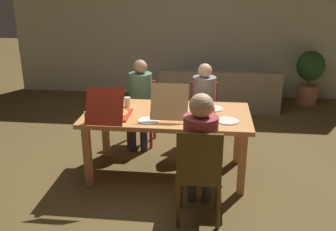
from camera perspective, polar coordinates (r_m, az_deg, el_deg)
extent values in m
plane|color=brown|center=(4.78, -0.13, -8.44)|extent=(20.00, 20.00, 0.00)
cube|color=beige|center=(7.61, 2.76, 12.96)|extent=(6.85, 0.12, 2.68)
cube|color=#CC8648|center=(4.47, -0.14, 0.06)|extent=(1.92, 0.97, 0.05)
cube|color=#D38751|center=(4.45, -11.83, -5.93)|extent=(0.08, 0.08, 0.73)
cube|color=#D38751|center=(4.26, 10.91, -7.06)|extent=(0.08, 0.08, 0.73)
cube|color=#D38751|center=(5.12, -9.25, -2.20)|extent=(0.08, 0.08, 0.73)
cube|color=#D38751|center=(4.96, 10.29, -3.01)|extent=(0.08, 0.08, 0.73)
cylinder|color=#AD241D|center=(5.28, 6.95, -2.90)|extent=(0.04, 0.04, 0.47)
cylinder|color=#AD241D|center=(5.28, 3.34, -2.76)|extent=(0.04, 0.04, 0.47)
cylinder|color=#AD241D|center=(5.61, 6.94, -1.49)|extent=(0.04, 0.04, 0.47)
cylinder|color=#AD241D|center=(5.61, 3.54, -1.36)|extent=(0.04, 0.04, 0.47)
cube|color=#AD241D|center=(5.36, 5.27, 0.30)|extent=(0.39, 0.42, 0.02)
cube|color=#AD241D|center=(5.47, 5.39, 2.99)|extent=(0.37, 0.03, 0.39)
cylinder|color=#3B3247|center=(5.18, 5.98, -3.21)|extent=(0.10, 0.10, 0.49)
cylinder|color=#3B3247|center=(5.18, 4.27, -3.14)|extent=(0.10, 0.10, 0.49)
cube|color=#3B3247|center=(5.20, 5.26, 0.38)|extent=(0.28, 0.30, 0.11)
cylinder|color=gray|center=(5.26, 5.37, 3.28)|extent=(0.31, 0.31, 0.46)
sphere|color=#D6AE86|center=(5.18, 5.49, 6.62)|extent=(0.19, 0.19, 0.19)
cylinder|color=brown|center=(4.02, 1.89, -10.52)|extent=(0.04, 0.04, 0.47)
cylinder|color=brown|center=(4.02, 7.38, -10.74)|extent=(0.04, 0.04, 0.47)
cylinder|color=brown|center=(3.74, 1.47, -13.15)|extent=(0.04, 0.04, 0.47)
cylinder|color=brown|center=(3.73, 7.44, -13.40)|extent=(0.04, 0.04, 0.47)
cube|color=brown|center=(3.75, 4.65, -8.76)|extent=(0.44, 0.39, 0.02)
cube|color=brown|center=(3.47, 4.67, -6.46)|extent=(0.41, 0.03, 0.50)
cylinder|color=#414040|center=(4.14, 3.58, -9.47)|extent=(0.10, 0.10, 0.49)
cylinder|color=#414040|center=(4.13, 5.83, -9.56)|extent=(0.10, 0.10, 0.49)
cube|color=#414040|center=(3.87, 4.75, -6.81)|extent=(0.29, 0.33, 0.11)
cylinder|color=#A63D43|center=(3.60, 4.79, -4.15)|extent=(0.32, 0.32, 0.54)
sphere|color=tan|center=(3.47, 4.97, 1.46)|extent=(0.23, 0.23, 0.23)
cylinder|color=#B92E2C|center=(5.33, -2.55, -2.55)|extent=(0.04, 0.04, 0.47)
cylinder|color=#B92E2C|center=(5.38, -5.93, -2.40)|extent=(0.04, 0.04, 0.47)
cylinder|color=#B92E2C|center=(5.65, -2.01, -1.18)|extent=(0.04, 0.04, 0.47)
cylinder|color=#B92E2C|center=(5.70, -5.20, -1.05)|extent=(0.04, 0.04, 0.47)
cube|color=#B92E2C|center=(5.43, -3.98, 0.61)|extent=(0.38, 0.41, 0.02)
cube|color=#B92E2C|center=(5.54, -3.69, 3.29)|extent=(0.36, 0.03, 0.39)
cylinder|color=#302F4A|center=(5.24, -3.61, -2.84)|extent=(0.10, 0.10, 0.49)
cylinder|color=#302F4A|center=(5.27, -5.29, -2.76)|extent=(0.10, 0.10, 0.49)
cube|color=#302F4A|center=(5.27, -4.28, 0.70)|extent=(0.28, 0.29, 0.11)
cylinder|color=#4D765A|center=(5.33, -4.06, 3.71)|extent=(0.32, 0.32, 0.49)
sphere|color=#A67A5D|center=(5.25, -4.15, 7.19)|extent=(0.19, 0.19, 0.19)
cube|color=tan|center=(4.53, 0.61, 0.85)|extent=(0.41, 0.41, 0.03)
cylinder|color=orange|center=(4.52, 0.61, 1.07)|extent=(0.36, 0.36, 0.01)
cube|color=tan|center=(4.19, 0.21, 2.03)|extent=(0.41, 0.19, 0.37)
cube|color=#B12D19|center=(4.43, -8.28, 0.15)|extent=(0.41, 0.41, 0.02)
cylinder|color=#D18537|center=(4.42, -8.29, 0.35)|extent=(0.36, 0.36, 0.01)
cube|color=#B12D19|center=(4.10, -9.40, 1.30)|extent=(0.41, 0.19, 0.37)
cylinder|color=white|center=(4.26, 8.82, -0.77)|extent=(0.25, 0.25, 0.01)
cylinder|color=white|center=(4.63, 6.62, 1.05)|extent=(0.25, 0.25, 0.01)
cylinder|color=white|center=(4.86, -9.03, 1.88)|extent=(0.22, 0.22, 0.01)
cylinder|color=white|center=(4.22, -2.87, -0.74)|extent=(0.24, 0.24, 0.01)
cylinder|color=#BF4E2A|center=(4.36, 6.45, 0.54)|extent=(0.08, 0.08, 0.11)
cylinder|color=silver|center=(4.69, -6.03, 2.00)|extent=(0.08, 0.08, 0.12)
cylinder|color=silver|center=(4.23, -11.82, -0.28)|extent=(0.07, 0.07, 0.13)
cube|color=gray|center=(7.11, 7.51, 2.95)|extent=(2.10, 0.81, 0.41)
cube|color=gray|center=(6.70, 7.69, 5.14)|extent=(2.10, 0.16, 0.32)
cube|color=gray|center=(7.07, -0.14, 5.51)|extent=(0.20, 0.77, 0.18)
cube|color=gray|center=(7.12, 15.32, 4.90)|extent=(0.20, 0.77, 0.18)
cylinder|color=#BB7552|center=(7.68, 19.89, 2.93)|extent=(0.38, 0.38, 0.35)
cylinder|color=brown|center=(7.61, 20.12, 4.81)|extent=(0.05, 0.05, 0.17)
ellipsoid|color=#265324|center=(7.54, 20.38, 6.90)|extent=(0.50, 0.50, 0.55)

